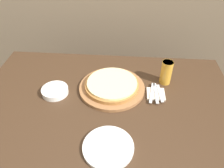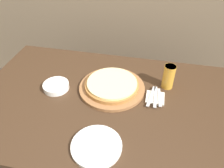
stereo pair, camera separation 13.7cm
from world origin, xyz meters
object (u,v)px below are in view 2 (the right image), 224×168
Objects in this scene: beer_glass at (169,76)px; side_bowl at (56,86)px; fork at (151,96)px; dinner_knife at (155,97)px; pizza_on_board at (112,86)px; dinner_plate at (97,146)px; spoon at (159,97)px.

beer_glass is 0.72m from side_bowl.
dinner_knife is (0.03, 0.00, 0.00)m from fork.
dinner_plate is (0.02, -0.44, -0.02)m from pizza_on_board.
beer_glass is 0.16m from dinner_knife.
pizza_on_board is 2.54× the size of side_bowl.
dinner_knife is (0.63, 0.03, -0.00)m from side_bowl.
dinner_plate is 1.32× the size of fork.
pizza_on_board reaches higher than dinner_plate.
dinner_plate is (-0.33, -0.54, -0.08)m from beer_glass.
side_bowl is at bearing -168.86° from pizza_on_board.
beer_glass reaches higher than spoon.
dinner_plate is 1.55× the size of spoon.
dinner_knife is at bearing -117.07° from beer_glass.
dinner_plate is 0.53m from side_bowl.
pizza_on_board is 1.67× the size of dinner_plate.
side_bowl is (-0.69, -0.17, -0.07)m from beer_glass.
beer_glass reaches higher than side_bowl.
spoon is at bearing -107.77° from beer_glass.
fork and dinner_knife have the same top height.
spoon is at bearing -0.00° from fork.
side_bowl is (-0.35, -0.07, -0.01)m from pizza_on_board.
dinner_plate is at bearing -45.47° from side_bowl.
fork is at bearing 180.00° from dinner_knife.
fork is 1.00× the size of dinner_knife.
fork is 0.05m from spoon.
pizza_on_board is 2.59× the size of spoon.
spoon is at bearing -6.51° from pizza_on_board.
fork is at bearing -7.79° from pizza_on_board.
beer_glass is 0.16m from spoon.
pizza_on_board is 0.25m from fork.
beer_glass is 0.99× the size of spoon.
spoon is at bearing 3.05° from side_bowl.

